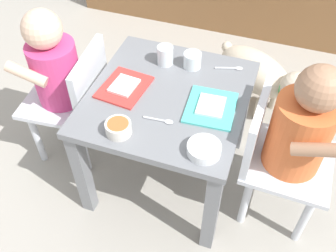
{
  "coord_description": "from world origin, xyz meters",
  "views": [
    {
      "loc": [
        0.31,
        -0.88,
        1.28
      ],
      "look_at": [
        0.0,
        0.0,
        0.28
      ],
      "focal_mm": 40.86,
      "sensor_mm": 36.0,
      "label": 1
    }
  ],
  "objects_px": {
    "veggie_bowl_far": "(118,128)",
    "spoon_by_left_tray": "(161,120)",
    "seated_child_right": "(296,133)",
    "water_cup_right": "(165,56)",
    "food_tray_left": "(124,87)",
    "water_cup_left": "(192,61)",
    "seated_child_left": "(59,72)",
    "food_tray_right": "(211,107)",
    "veggie_bowl_near": "(204,149)",
    "dining_table": "(168,112)",
    "spoon_by_right_tray": "(232,68)",
    "dog": "(261,74)"
  },
  "relations": [
    {
      "from": "spoon_by_right_tray",
      "to": "seated_child_right",
      "type": "bearing_deg",
      "value": -41.41
    },
    {
      "from": "seated_child_left",
      "to": "veggie_bowl_near",
      "type": "xyz_separation_m",
      "value": [
        0.6,
        -0.21,
        0.04
      ]
    },
    {
      "from": "water_cup_right",
      "to": "spoon_by_left_tray",
      "type": "bearing_deg",
      "value": -73.26
    },
    {
      "from": "veggie_bowl_far",
      "to": "spoon_by_right_tray",
      "type": "distance_m",
      "value": 0.48
    },
    {
      "from": "food_tray_right",
      "to": "spoon_by_left_tray",
      "type": "bearing_deg",
      "value": -141.57
    },
    {
      "from": "water_cup_right",
      "to": "veggie_bowl_near",
      "type": "distance_m",
      "value": 0.43
    },
    {
      "from": "seated_child_right",
      "to": "dog",
      "type": "distance_m",
      "value": 0.6
    },
    {
      "from": "food_tray_left",
      "to": "water_cup_right",
      "type": "height_order",
      "value": "water_cup_right"
    },
    {
      "from": "food_tray_right",
      "to": "spoon_by_left_tray",
      "type": "distance_m",
      "value": 0.17
    },
    {
      "from": "food_tray_left",
      "to": "water_cup_left",
      "type": "distance_m",
      "value": 0.26
    },
    {
      "from": "dog",
      "to": "water_cup_right",
      "type": "relative_size",
      "value": 6.79
    },
    {
      "from": "dog",
      "to": "spoon_by_right_tray",
      "type": "bearing_deg",
      "value": -106.57
    },
    {
      "from": "food_tray_left",
      "to": "veggie_bowl_near",
      "type": "distance_m",
      "value": 0.37
    },
    {
      "from": "water_cup_left",
      "to": "veggie_bowl_near",
      "type": "height_order",
      "value": "water_cup_left"
    },
    {
      "from": "seated_child_right",
      "to": "water_cup_right",
      "type": "height_order",
      "value": "seated_child_right"
    },
    {
      "from": "dog",
      "to": "food_tray_left",
      "type": "relative_size",
      "value": 2.5
    },
    {
      "from": "spoon_by_left_tray",
      "to": "food_tray_right",
      "type": "bearing_deg",
      "value": 38.43
    },
    {
      "from": "water_cup_left",
      "to": "spoon_by_left_tray",
      "type": "xyz_separation_m",
      "value": [
        -0.01,
        -0.29,
        -0.02
      ]
    },
    {
      "from": "seated_child_right",
      "to": "water_cup_right",
      "type": "xyz_separation_m",
      "value": [
        -0.49,
        0.18,
        0.05
      ]
    },
    {
      "from": "seated_child_left",
      "to": "seated_child_right",
      "type": "relative_size",
      "value": 0.98
    },
    {
      "from": "dining_table",
      "to": "seated_child_right",
      "type": "bearing_deg",
      "value": -2.63
    },
    {
      "from": "food_tray_left",
      "to": "water_cup_right",
      "type": "relative_size",
      "value": 2.72
    },
    {
      "from": "dining_table",
      "to": "food_tray_left",
      "type": "xyz_separation_m",
      "value": [
        -0.15,
        -0.02,
        0.08
      ]
    },
    {
      "from": "water_cup_left",
      "to": "spoon_by_left_tray",
      "type": "height_order",
      "value": "water_cup_left"
    },
    {
      "from": "seated_child_right",
      "to": "food_tray_left",
      "type": "bearing_deg",
      "value": 179.73
    },
    {
      "from": "food_tray_left",
      "to": "dining_table",
      "type": "bearing_deg",
      "value": 6.35
    },
    {
      "from": "dining_table",
      "to": "seated_child_left",
      "type": "distance_m",
      "value": 0.42
    },
    {
      "from": "seated_child_left",
      "to": "water_cup_left",
      "type": "relative_size",
      "value": 10.27
    },
    {
      "from": "food_tray_left",
      "to": "seated_child_left",
      "type": "bearing_deg",
      "value": 174.6
    },
    {
      "from": "water_cup_left",
      "to": "veggie_bowl_near",
      "type": "relative_size",
      "value": 0.65
    },
    {
      "from": "seated_child_right",
      "to": "water_cup_left",
      "type": "bearing_deg",
      "value": 154.06
    },
    {
      "from": "seated_child_right",
      "to": "seated_child_left",
      "type": "bearing_deg",
      "value": 178.08
    },
    {
      "from": "water_cup_left",
      "to": "dog",
      "type": "bearing_deg",
      "value": 56.46
    },
    {
      "from": "food_tray_right",
      "to": "veggie_bowl_near",
      "type": "bearing_deg",
      "value": -81.53
    },
    {
      "from": "water_cup_left",
      "to": "water_cup_right",
      "type": "bearing_deg",
      "value": -172.46
    },
    {
      "from": "seated_child_left",
      "to": "veggie_bowl_near",
      "type": "distance_m",
      "value": 0.63
    },
    {
      "from": "spoon_by_left_tray",
      "to": "food_tray_left",
      "type": "bearing_deg",
      "value": 148.34
    },
    {
      "from": "water_cup_left",
      "to": "spoon_by_right_tray",
      "type": "distance_m",
      "value": 0.14
    },
    {
      "from": "veggie_bowl_far",
      "to": "spoon_by_left_tray",
      "type": "height_order",
      "value": "veggie_bowl_far"
    },
    {
      "from": "seated_child_right",
      "to": "food_tray_right",
      "type": "height_order",
      "value": "seated_child_right"
    },
    {
      "from": "veggie_bowl_near",
      "to": "spoon_by_right_tray",
      "type": "bearing_deg",
      "value": 91.07
    },
    {
      "from": "food_tray_right",
      "to": "water_cup_right",
      "type": "xyz_separation_m",
      "value": [
        -0.21,
        0.17,
        0.02
      ]
    },
    {
      "from": "water_cup_right",
      "to": "spoon_by_right_tray",
      "type": "bearing_deg",
      "value": 11.09
    },
    {
      "from": "food_tray_left",
      "to": "dog",
      "type": "bearing_deg",
      "value": 52.36
    },
    {
      "from": "water_cup_right",
      "to": "veggie_bowl_near",
      "type": "bearing_deg",
      "value": -55.88
    },
    {
      "from": "seated_child_left",
      "to": "veggie_bowl_near",
      "type": "bearing_deg",
      "value": -19.23
    },
    {
      "from": "veggie_bowl_near",
      "to": "water_cup_right",
      "type": "bearing_deg",
      "value": 124.12
    },
    {
      "from": "seated_child_right",
      "to": "dog",
      "type": "bearing_deg",
      "value": 106.41
    },
    {
      "from": "food_tray_right",
      "to": "water_cup_left",
      "type": "distance_m",
      "value": 0.22
    },
    {
      "from": "food_tray_left",
      "to": "water_cup_right",
      "type": "distance_m",
      "value": 0.19
    }
  ]
}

